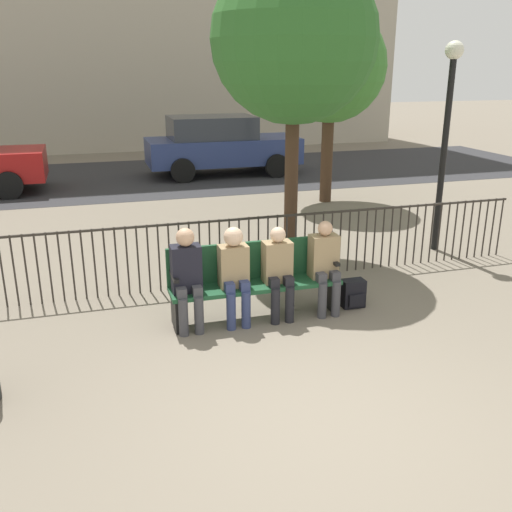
% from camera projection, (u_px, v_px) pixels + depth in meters
% --- Properties ---
extents(ground_plane, '(80.00, 80.00, 0.00)m').
position_uv_depth(ground_plane, '(329.00, 421.00, 4.97)').
color(ground_plane, '#706656').
extents(park_bench, '(2.08, 0.45, 0.92)m').
position_uv_depth(park_bench, '(254.00, 277.00, 6.90)').
color(park_bench, '#194728').
rests_on(park_bench, ground).
extents(seated_person_0, '(0.34, 0.39, 1.21)m').
position_uv_depth(seated_person_0, '(187.00, 274.00, 6.50)').
color(seated_person_0, '#3D3D42').
rests_on(seated_person_0, ground).
extents(seated_person_1, '(0.34, 0.39, 1.18)m').
position_uv_depth(seated_person_1, '(234.00, 270.00, 6.65)').
color(seated_person_1, navy).
rests_on(seated_person_1, ground).
extents(seated_person_2, '(0.34, 0.39, 1.14)m').
position_uv_depth(seated_person_2, '(278.00, 268.00, 6.81)').
color(seated_person_2, black).
rests_on(seated_person_2, ground).
extents(seated_person_3, '(0.34, 0.39, 1.17)m').
position_uv_depth(seated_person_3, '(325.00, 263.00, 6.97)').
color(seated_person_3, '#3D3D42').
rests_on(seated_person_3, ground).
extents(backpack, '(0.29, 0.22, 0.36)m').
position_uv_depth(backpack, '(353.00, 294.00, 7.26)').
color(backpack, black).
rests_on(backpack, ground).
extents(fence_railing, '(9.01, 0.03, 0.95)m').
position_uv_depth(fence_railing, '(230.00, 246.00, 7.92)').
color(fence_railing, '#2D2823').
rests_on(fence_railing, ground).
extents(tree_0, '(2.37, 2.37, 4.12)m').
position_uv_depth(tree_0, '(330.00, 67.00, 12.06)').
color(tree_0, '#422D1E').
rests_on(tree_0, ground).
extents(tree_1, '(2.44, 2.44, 4.52)m').
position_uv_depth(tree_1, '(294.00, 40.00, 8.21)').
color(tree_1, '#422D1E').
rests_on(tree_1, ground).
extents(lamp_post, '(0.28, 0.28, 3.30)m').
position_uv_depth(lamp_post, '(448.00, 114.00, 8.90)').
color(lamp_post, black).
rests_on(lamp_post, ground).
extents(street_surface, '(24.00, 6.00, 0.01)m').
position_uv_depth(street_surface, '(156.00, 176.00, 15.87)').
color(street_surface, '#2B2B2D').
rests_on(street_surface, ground).
extents(parked_car_1, '(4.20, 1.94, 1.62)m').
position_uv_depth(parked_car_1, '(220.00, 144.00, 15.88)').
color(parked_car_1, navy).
rests_on(parked_car_1, ground).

